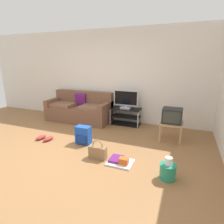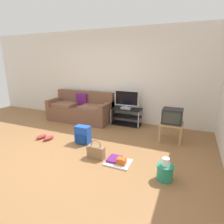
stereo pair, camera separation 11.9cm
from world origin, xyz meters
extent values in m
cube|color=olive|center=(0.00, 0.00, -0.01)|extent=(9.00, 9.80, 0.02)
cube|color=silver|center=(0.00, 2.45, 1.35)|extent=(9.00, 0.10, 2.70)
cube|color=brown|center=(-0.76, 1.90, 0.22)|extent=(1.96, 0.83, 0.43)
cube|color=brown|center=(-0.76, 2.22, 0.66)|extent=(1.96, 0.20, 0.45)
cube|color=brown|center=(-1.67, 1.90, 0.53)|extent=(0.14, 0.83, 0.20)
cube|color=brown|center=(0.15, 1.90, 0.53)|extent=(0.14, 0.83, 0.20)
cube|color=brown|center=(-1.30, 1.84, 0.48)|extent=(0.79, 0.58, 0.10)
cube|color=brown|center=(-0.22, 1.84, 0.48)|extent=(0.79, 0.58, 0.10)
cube|color=#661E70|center=(-0.79, 2.10, 0.63)|extent=(0.36, 0.17, 0.37)
cube|color=black|center=(0.69, 2.12, 0.47)|extent=(0.85, 0.43, 0.02)
cube|color=black|center=(0.69, 2.12, 0.24)|extent=(0.82, 0.41, 0.02)
cube|color=black|center=(0.69, 2.12, 0.01)|extent=(0.85, 0.43, 0.02)
cylinder|color=#B7B7BC|center=(0.28, 1.92, 0.24)|extent=(0.03, 0.03, 0.48)
cylinder|color=#B7B7BC|center=(1.10, 1.92, 0.24)|extent=(0.03, 0.03, 0.48)
cylinder|color=#B7B7BC|center=(0.28, 2.32, 0.24)|extent=(0.03, 0.03, 0.48)
cylinder|color=#B7B7BC|center=(1.10, 2.32, 0.24)|extent=(0.03, 0.03, 0.48)
cube|color=#B2B2B7|center=(0.69, 2.10, 0.50)|extent=(0.28, 0.22, 0.05)
cube|color=#B2B2B7|center=(0.69, 2.10, 0.55)|extent=(0.05, 0.04, 0.04)
cube|color=#B2B2B7|center=(0.69, 2.10, 0.79)|extent=(0.71, 0.04, 0.44)
cube|color=black|center=(0.69, 2.08, 0.79)|extent=(0.65, 0.01, 0.38)
cube|color=tan|center=(2.00, 1.44, 0.41)|extent=(0.50, 0.50, 0.03)
cube|color=tan|center=(1.78, 1.22, 0.20)|extent=(0.04, 0.04, 0.39)
cube|color=tan|center=(2.23, 1.22, 0.20)|extent=(0.04, 0.04, 0.39)
cube|color=tan|center=(1.78, 1.66, 0.20)|extent=(0.04, 0.04, 0.39)
cube|color=tan|center=(2.23, 1.66, 0.20)|extent=(0.04, 0.04, 0.39)
cube|color=#232326|center=(2.00, 1.46, 0.59)|extent=(0.44, 0.36, 0.33)
cube|color=#333833|center=(2.00, 1.28, 0.59)|extent=(0.36, 0.01, 0.26)
cube|color=blue|center=(0.21, 0.52, 0.20)|extent=(0.33, 0.19, 0.40)
cube|color=navy|center=(0.21, 0.41, 0.13)|extent=(0.25, 0.04, 0.18)
cylinder|color=navy|center=(0.12, 0.63, 0.22)|extent=(0.04, 0.04, 0.32)
cylinder|color=navy|center=(0.30, 0.63, 0.22)|extent=(0.04, 0.04, 0.32)
cube|color=olive|center=(0.80, 0.03, 0.12)|extent=(0.34, 0.13, 0.24)
torus|color=olive|center=(0.80, 0.03, 0.27)|extent=(0.21, 0.02, 0.21)
cylinder|color=#238466|center=(2.10, -0.13, 0.12)|extent=(0.25, 0.25, 0.25)
cylinder|color=#238466|center=(2.10, -0.13, 0.24)|extent=(0.26, 0.26, 0.02)
cylinder|color=white|center=(2.10, -0.13, 0.30)|extent=(0.11, 0.11, 0.14)
ellipsoid|color=#993333|center=(-0.84, 0.33, 0.04)|extent=(0.16, 0.29, 0.09)
ellipsoid|color=#993333|center=(-0.62, 0.33, 0.04)|extent=(0.17, 0.30, 0.09)
cube|color=silver|center=(1.26, 0.02, 0.01)|extent=(0.45, 0.36, 0.03)
cube|color=#CC561E|center=(1.34, -0.03, 0.08)|extent=(0.16, 0.12, 0.11)
cube|color=#661E70|center=(1.17, 0.05, 0.05)|extent=(0.22, 0.28, 0.04)
camera|label=1|loc=(2.23, -2.81, 1.78)|focal=29.68mm
camera|label=2|loc=(2.34, -2.77, 1.78)|focal=29.68mm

